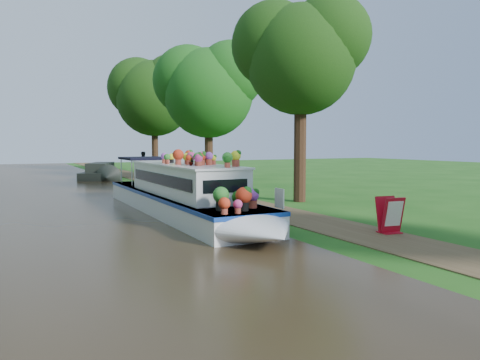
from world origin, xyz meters
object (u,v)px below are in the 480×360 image
pedestrian_pink (142,169)px  pedestrian_dark (144,164)px  second_boat (100,173)px  sandwich_board (390,217)px  plant_boat (185,193)px

pedestrian_pink → pedestrian_dark: (1.40, 4.56, 0.18)m
second_boat → pedestrian_dark: pedestrian_dark is taller
second_boat → sandwich_board: (3.66, -24.81, 0.02)m
plant_boat → pedestrian_pink: (2.75, 16.12, -0.05)m
second_boat → plant_boat: bearing=-68.0°
plant_boat → pedestrian_pink: size_ratio=8.71×
second_boat → sandwich_board: second_boat is taller
second_boat → pedestrian_dark: (3.65, 1.58, 0.51)m
plant_boat → second_boat: plant_boat is taller
plant_boat → sandwich_board: plant_boat is taller
plant_boat → pedestrian_pink: 16.35m
plant_boat → pedestrian_pink: plant_boat is taller
second_boat → pedestrian_dark: bearing=46.9°
sandwich_board → pedestrian_pink: 21.88m
sandwich_board → plant_boat: bearing=133.9°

